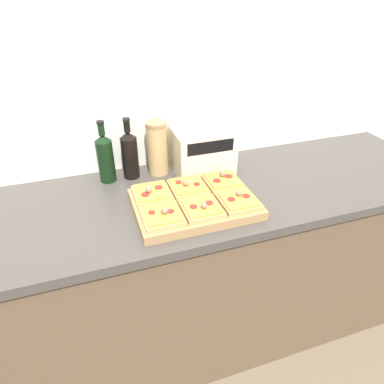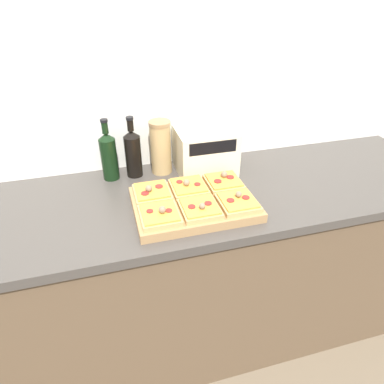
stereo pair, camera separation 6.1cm
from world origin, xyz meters
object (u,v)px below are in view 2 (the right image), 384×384
at_px(grain_jar_tall, 161,147).
at_px(toaster_oven, 205,150).
at_px(cutting_board, 194,204).
at_px(wine_bottle, 133,152).
at_px(olive_oil_bottle, 109,155).

bearing_deg(grain_jar_tall, toaster_oven, -11.89).
height_order(cutting_board, grain_jar_tall, grain_jar_tall).
height_order(cutting_board, toaster_oven, toaster_oven).
height_order(cutting_board, wine_bottle, wine_bottle).
xyz_separation_m(olive_oil_bottle, toaster_oven, (0.44, -0.04, -0.01)).
distance_m(olive_oil_bottle, grain_jar_tall, 0.24).
relative_size(cutting_board, olive_oil_bottle, 1.69).
relative_size(cutting_board, grain_jar_tall, 1.91).
distance_m(cutting_board, grain_jar_tall, 0.36).
bearing_deg(cutting_board, olive_oil_bottle, 131.71).
height_order(cutting_board, olive_oil_bottle, olive_oil_bottle).
bearing_deg(grain_jar_tall, wine_bottle, 180.00).
bearing_deg(cutting_board, wine_bottle, 119.73).
relative_size(grain_jar_tall, toaster_oven, 0.86).
distance_m(cutting_board, toaster_oven, 0.34).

